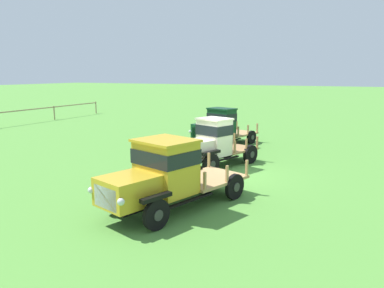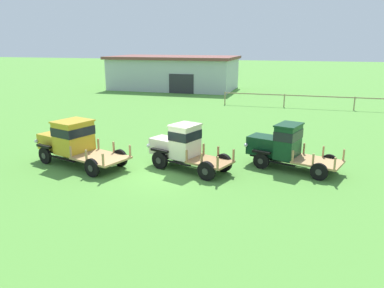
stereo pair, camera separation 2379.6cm
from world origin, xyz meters
name	(u,v)px [view 1 (the left image)]	position (x,y,z in m)	size (l,w,h in m)	color
ground_plane	(229,173)	(0.00, 0.00, 0.00)	(240.00, 240.00, 0.00)	#518E38
paddock_fence	(25,112)	(7.79, 21.73, 1.00)	(18.64, 0.35, 1.29)	#997F60
vintage_truck_foreground_near	(163,174)	(-5.25, 0.25, 1.23)	(5.83, 3.41, 2.31)	black
vintage_truck_second_in_line	(212,143)	(0.59, 1.06, 1.17)	(4.72, 2.89, 2.31)	black
vintage_truck_midrow_center	(219,127)	(5.45, 2.66, 1.16)	(5.00, 3.02, 2.30)	black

